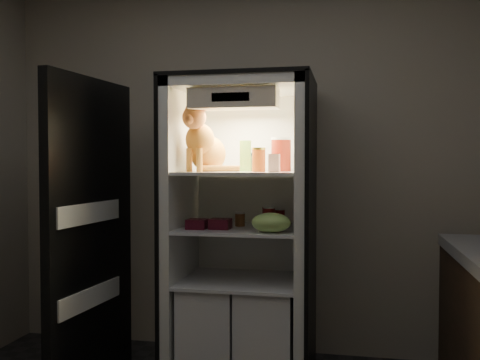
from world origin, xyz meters
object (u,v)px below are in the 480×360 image
object	(u,v)px
soda_can_a	(268,216)
soda_can_c	(269,219)
berry_box_right	(220,224)
refrigerator	(243,249)
soda_can_b	(280,219)
cream_carton	(274,163)
parmesan_shaker	(245,156)
condiment_jar	(240,219)
tabby_cat	(204,145)
grape_bag	(271,223)
berry_box_left	(197,224)
pepper_jar	(281,154)
mayo_tub	(258,162)
salsa_jar	(259,160)

from	to	relation	value
soda_can_a	soda_can_c	bearing A→B (deg)	-78.13
soda_can_c	berry_box_right	bearing A→B (deg)	-175.19
refrigerator	soda_can_b	size ratio (longest dim) A/B	15.99
cream_carton	berry_box_right	xyz separation A→B (m)	(-0.33, 0.02, -0.37)
parmesan_shaker	condiment_jar	size ratio (longest dim) A/B	2.20
cream_carton	soda_can_b	xyz separation A→B (m)	(0.02, 0.12, -0.34)
tabby_cat	cream_carton	world-z (taller)	tabby_cat
soda_can_c	grape_bag	bearing A→B (deg)	-76.69
refrigerator	parmesan_shaker	xyz separation A→B (m)	(0.02, 0.01, 0.60)
soda_can_c	parmesan_shaker	bearing A→B (deg)	138.25
tabby_cat	condiment_jar	xyz separation A→B (m)	(0.21, 0.09, -0.47)
parmesan_shaker	berry_box_right	bearing A→B (deg)	-123.37
parmesan_shaker	berry_box_left	xyz separation A→B (m)	(-0.26, -0.21, -0.42)
pepper_jar	berry_box_right	size ratio (longest dim) A/B	1.74
mayo_tub	soda_can_a	size ratio (longest dim) A/B	0.92
pepper_jar	soda_can_a	world-z (taller)	pepper_jar
parmesan_shaker	grape_bag	distance (m)	0.53
mayo_tub	grape_bag	distance (m)	0.49
soda_can_c	refrigerator	bearing A→B (deg)	143.00
parmesan_shaker	soda_can_a	size ratio (longest dim) A/B	1.55
soda_can_a	berry_box_left	bearing A→B (deg)	-152.11
salsa_jar	berry_box_right	size ratio (longest dim) A/B	1.19
grape_bag	berry_box_right	world-z (taller)	grape_bag
tabby_cat	pepper_jar	bearing A→B (deg)	31.53
salsa_jar	grape_bag	world-z (taller)	salsa_jar
refrigerator	parmesan_shaker	size ratio (longest dim) A/B	9.60
soda_can_c	grape_bag	world-z (taller)	soda_can_c
mayo_tub	berry_box_left	distance (m)	0.56
tabby_cat	soda_can_c	size ratio (longest dim) A/B	3.28
parmesan_shaker	soda_can_b	distance (m)	0.46
mayo_tub	soda_can_b	distance (m)	0.40
parmesan_shaker	berry_box_left	bearing A→B (deg)	-140.74
refrigerator	grape_bag	size ratio (longest dim) A/B	8.18
salsa_jar	soda_can_b	bearing A→B (deg)	20.16
mayo_tub	condiment_jar	world-z (taller)	mayo_tub
berry_box_right	condiment_jar	bearing A→B (deg)	60.46
refrigerator	parmesan_shaker	distance (m)	0.60
tabby_cat	condiment_jar	distance (m)	0.52
refrigerator	berry_box_right	size ratio (longest dim) A/B	15.12
salsa_jar	pepper_jar	distance (m)	0.21
parmesan_shaker	soda_can_a	distance (m)	0.41
refrigerator	soda_can_a	bearing A→B (deg)	5.34
refrigerator	soda_can_c	size ratio (longest dim) A/B	14.04
salsa_jar	soda_can_b	distance (m)	0.39
refrigerator	mayo_tub	size ratio (longest dim) A/B	16.09
refrigerator	tabby_cat	world-z (taller)	refrigerator
cream_carton	condiment_jar	xyz separation A→B (m)	(-0.24, 0.18, -0.36)
soda_can_a	soda_can_b	bearing A→B (deg)	-43.33
condiment_jar	salsa_jar	bearing A→B (deg)	-36.57
refrigerator	salsa_jar	bearing A→B (deg)	-42.84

